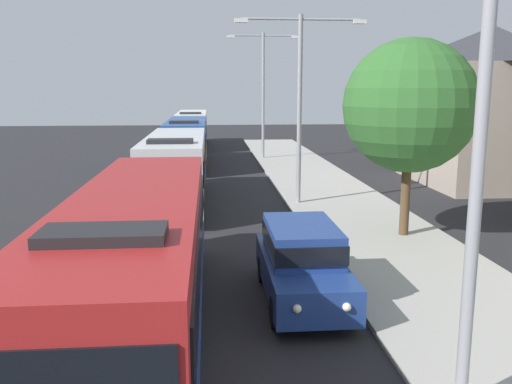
# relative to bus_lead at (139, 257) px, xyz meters

# --- Properties ---
(bus_lead) EXTENTS (2.58, 11.81, 3.21)m
(bus_lead) POSITION_rel_bus_lead_xyz_m (0.00, 0.00, 0.00)
(bus_lead) COLOR maroon
(bus_lead) RESTS_ON ground_plane
(bus_second_in_line) EXTENTS (2.58, 10.47, 3.21)m
(bus_second_in_line) POSITION_rel_bus_lead_xyz_m (-0.00, 13.41, -0.00)
(bus_second_in_line) COLOR silver
(bus_second_in_line) RESTS_ON ground_plane
(bus_middle) EXTENTS (2.58, 11.02, 3.21)m
(bus_middle) POSITION_rel_bus_lead_xyz_m (-0.00, 25.82, -0.00)
(bus_middle) COLOR #284C8C
(bus_middle) RESTS_ON ground_plane
(bus_fourth_in_line) EXTENTS (2.58, 11.81, 3.21)m
(bus_fourth_in_line) POSITION_rel_bus_lead_xyz_m (-0.00, 38.35, -0.00)
(bus_fourth_in_line) COLOR silver
(bus_fourth_in_line) RESTS_ON ground_plane
(white_suv) EXTENTS (1.86, 4.81, 1.90)m
(white_suv) POSITION_rel_bus_lead_xyz_m (3.70, 1.59, -0.66)
(white_suv) COLOR navy
(white_suv) RESTS_ON ground_plane
(streetlamp_near) EXTENTS (6.07, 0.28, 8.23)m
(streetlamp_near) POSITION_rel_bus_lead_xyz_m (5.40, -3.44, 3.51)
(streetlamp_near) COLOR gray
(streetlamp_near) RESTS_ON sidewalk
(streetlamp_mid) EXTENTS (5.58, 0.28, 8.03)m
(streetlamp_mid) POSITION_rel_bus_lead_xyz_m (5.40, 12.59, 3.37)
(streetlamp_mid) COLOR gray
(streetlamp_mid) RESTS_ON sidewalk
(streetlamp_far) EXTENTS (5.13, 0.28, 8.82)m
(streetlamp_far) POSITION_rel_bus_lead_xyz_m (5.40, 28.62, 3.76)
(streetlamp_far) COLOR gray
(streetlamp_far) RESTS_ON sidewalk
(roadside_tree) EXTENTS (4.45, 4.45, 6.64)m
(roadside_tree) POSITION_rel_bus_lead_xyz_m (8.16, 6.86, 2.86)
(roadside_tree) COLOR #4C3823
(roadside_tree) RESTS_ON sidewalk
(house_distant_gabled) EXTENTS (7.30, 8.77, 8.37)m
(house_distant_gabled) POSITION_rel_bus_lead_xyz_m (16.49, 17.54, 2.57)
(house_distant_gabled) COLOR gray
(house_distant_gabled) RESTS_ON ground_plane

